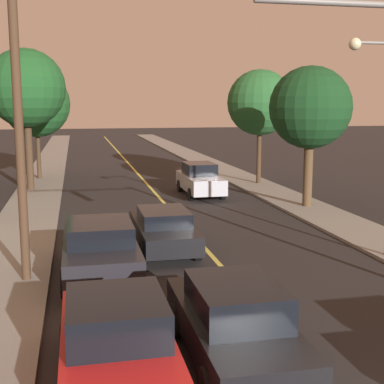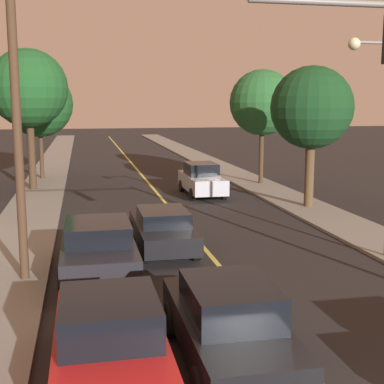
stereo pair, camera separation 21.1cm
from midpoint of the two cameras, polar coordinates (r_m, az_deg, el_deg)
The scene contains 14 objects.
road_surface at distance 42.13m, azimuth -6.72°, elevation 2.80°, with size 9.92×80.00×0.01m.
sidewalk_left at distance 41.98m, azimuth -15.19°, elevation 2.59°, with size 2.50×80.00×0.12m.
sidewalk_right at distance 43.16m, azimuth 1.52°, elevation 3.10°, with size 2.50×80.00×0.12m.
car_near_lane_front at distance 10.17m, azimuth 3.88°, elevation -13.74°, with size 1.86×4.53×1.64m.
car_near_lane_second at distance 17.80m, azimuth -3.43°, elevation -3.89°, with size 1.89×4.72×1.39m.
car_outer_lane_front at distance 9.56m, azimuth -8.73°, elevation -15.51°, with size 1.97×4.34×1.65m.
car_outer_lane_second at distance 15.23m, azimuth -10.18°, elevation -5.92°, with size 2.11×4.85×1.62m.
car_far_oncoming at distance 28.27m, azimuth 0.63°, elevation 1.35°, with size 1.86×4.69×1.71m.
streetlamp_right at distance 17.14m, azimuth 19.32°, elevation 7.44°, with size 1.67×0.36×6.61m.
utility_pole_left at distance 14.66m, azimuth -18.50°, elevation 8.64°, with size 1.60×0.24×8.92m.
tree_left_near at distance 30.63m, azimuth -17.49°, elevation 10.48°, with size 4.23×4.23×7.64m.
tree_left_far at distance 35.04m, azimuth -16.46°, elevation 9.01°, with size 4.16×4.16×6.76m.
tree_right_near at distance 24.98m, azimuth 12.26°, elevation 8.73°, with size 3.74×3.74×6.39m.
tree_right_far at distance 31.88m, azimuth 7.07°, elevation 9.43°, with size 3.84×3.84×6.67m.
Camera 1 is at (-4.13, -5.63, 4.83)m, focal length 50.00 mm.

